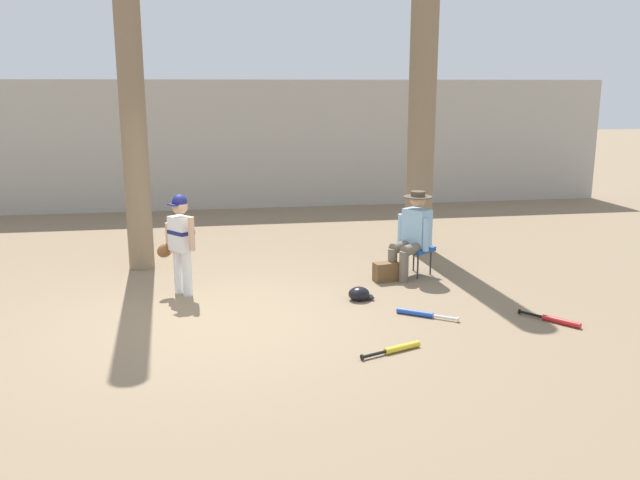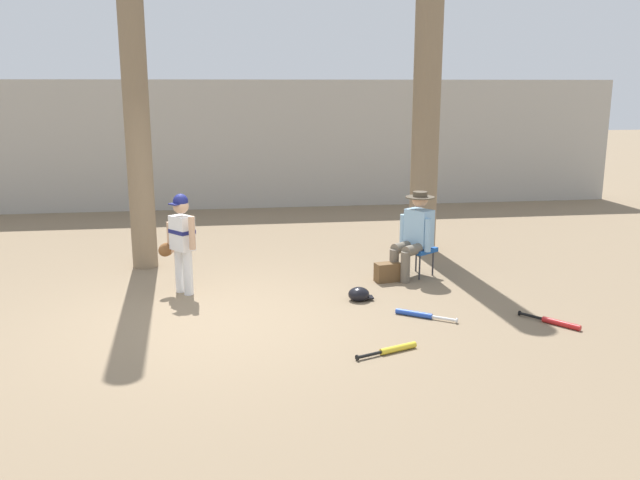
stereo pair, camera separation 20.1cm
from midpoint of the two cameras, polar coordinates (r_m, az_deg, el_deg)
ground_plane at (r=7.87m, az=-8.36°, el=-6.79°), size 60.00×60.00×0.00m
concrete_back_wall at (r=14.82m, az=-8.55°, el=7.95°), size 18.00×0.36×2.74m
tree_near_player at (r=10.01m, az=-14.87°, el=13.58°), size 0.54×0.54×6.20m
tree_behind_spectator at (r=10.90m, az=9.56°, el=12.45°), size 0.72×0.72×5.92m
young_ballplayer at (r=8.76m, az=-11.02°, el=0.23°), size 0.54×0.49×1.31m
folding_stool at (r=9.61m, az=8.89°, el=-0.88°), size 0.56×0.56×0.41m
seated_spectator at (r=9.48m, az=8.58°, el=0.65°), size 0.65×0.59×1.20m
handbag_beside_stool at (r=9.33m, az=6.34°, el=-2.72°), size 0.37×0.24×0.26m
bat_blue_youth at (r=8.00m, az=9.06°, el=-6.23°), size 0.64×0.48×0.07m
bat_red_barrel at (r=8.13m, az=20.01°, el=-6.55°), size 0.50×0.62×0.07m
bat_yellow_trainer at (r=6.96m, az=7.06°, el=-9.15°), size 0.69×0.32×0.07m
batting_helmet_black at (r=8.50m, az=3.99°, el=-4.60°), size 0.32×0.24×0.18m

